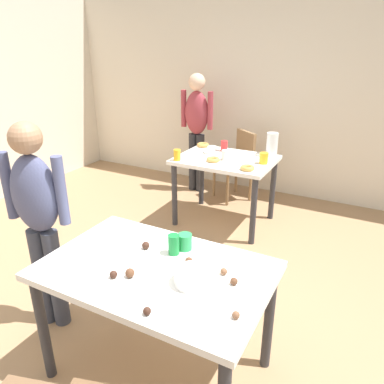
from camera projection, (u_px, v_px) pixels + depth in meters
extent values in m
plane|color=#9E7A56|center=(150.00, 350.00, 2.46)|extent=(6.40, 6.40, 0.00)
cube|color=beige|center=(290.00, 94.00, 4.59)|extent=(6.40, 0.10, 2.60)
cube|color=white|center=(155.00, 271.00, 2.04)|extent=(1.26, 0.81, 0.04)
cylinder|color=#2D2D33|center=(43.00, 329.00, 2.15)|extent=(0.06, 0.06, 0.71)
cylinder|color=#2D2D33|center=(118.00, 269.00, 2.71)|extent=(0.06, 0.06, 0.71)
cylinder|color=#2D2D33|center=(269.00, 320.00, 2.22)|extent=(0.06, 0.06, 0.71)
cube|color=white|center=(226.00, 160.00, 3.95)|extent=(1.02, 0.78, 0.04)
cylinder|color=#2D2D33|center=(175.00, 195.00, 4.02)|extent=(0.06, 0.06, 0.71)
cylinder|color=#2D2D33|center=(253.00, 211.00, 3.63)|extent=(0.06, 0.06, 0.71)
cylinder|color=#2D2D33|center=(201.00, 177.00, 4.56)|extent=(0.06, 0.06, 0.71)
cylinder|color=#2D2D33|center=(273.00, 190.00, 4.17)|extent=(0.06, 0.06, 0.71)
cube|color=olive|center=(233.00, 167.00, 4.69)|extent=(0.56, 0.56, 0.04)
cube|color=olive|center=(246.00, 148.00, 4.67)|extent=(0.33, 0.26, 0.42)
cylinder|color=olive|center=(227.00, 190.00, 4.56)|extent=(0.04, 0.04, 0.41)
cylinder|color=olive|center=(214.00, 181.00, 4.85)|extent=(0.04, 0.04, 0.41)
cylinder|color=olive|center=(250.00, 186.00, 4.70)|extent=(0.04, 0.04, 0.41)
cylinder|color=olive|center=(236.00, 177.00, 4.98)|extent=(0.04, 0.04, 0.41)
cylinder|color=#383D4C|center=(43.00, 277.00, 2.60)|extent=(0.11, 0.11, 0.74)
cylinder|color=#383D4C|center=(57.00, 279.00, 2.57)|extent=(0.11, 0.11, 0.74)
ellipsoid|color=#4C5175|center=(35.00, 194.00, 2.34)|extent=(0.36, 0.27, 0.53)
sphere|color=#997051|center=(25.00, 138.00, 2.21)|extent=(0.20, 0.20, 0.20)
cylinder|color=#4C5175|center=(8.00, 186.00, 2.37)|extent=(0.09, 0.09, 0.45)
cylinder|color=#4C5175|center=(61.00, 191.00, 2.29)|extent=(0.09, 0.09, 0.45)
cylinder|color=#28282D|center=(200.00, 163.00, 4.96)|extent=(0.11, 0.11, 0.78)
cylinder|color=#28282D|center=(193.00, 162.00, 5.00)|extent=(0.11, 0.11, 0.78)
ellipsoid|color=#9E3842|center=(197.00, 113.00, 4.73)|extent=(0.32, 0.20, 0.55)
sphere|color=beige|center=(197.00, 82.00, 4.59)|extent=(0.21, 0.21, 0.21)
cylinder|color=#9E3842|center=(210.00, 111.00, 4.63)|extent=(0.07, 0.07, 0.47)
cylinder|color=#9E3842|center=(184.00, 108.00, 4.80)|extent=(0.07, 0.07, 0.47)
cylinder|color=white|center=(193.00, 277.00, 1.89)|extent=(0.19, 0.19, 0.08)
cylinder|color=#198438|center=(174.00, 244.00, 2.14)|extent=(0.07, 0.07, 0.12)
cube|color=silver|center=(156.00, 272.00, 1.99)|extent=(0.17, 0.02, 0.01)
cylinder|color=green|center=(185.00, 242.00, 2.20)|extent=(0.08, 0.08, 0.10)
sphere|color=brown|center=(224.00, 271.00, 1.97)|extent=(0.04, 0.04, 0.04)
sphere|color=brown|center=(189.00, 261.00, 2.05)|extent=(0.04, 0.04, 0.04)
sphere|color=#3D2319|center=(146.00, 245.00, 2.21)|extent=(0.05, 0.05, 0.05)
sphere|color=#3D2319|center=(147.00, 311.00, 1.68)|extent=(0.04, 0.04, 0.04)
sphere|color=brown|center=(130.00, 273.00, 1.94)|extent=(0.05, 0.05, 0.05)
sphere|color=brown|center=(236.00, 315.00, 1.65)|extent=(0.04, 0.04, 0.04)
sphere|color=#3D2319|center=(114.00, 275.00, 1.94)|extent=(0.04, 0.04, 0.04)
sphere|color=brown|center=(234.00, 281.00, 1.88)|extent=(0.04, 0.04, 0.04)
cylinder|color=white|center=(272.00, 144.00, 3.98)|extent=(0.12, 0.12, 0.25)
cylinder|color=yellow|center=(264.00, 158.00, 3.75)|extent=(0.09, 0.09, 0.11)
cylinder|color=red|center=(224.00, 146.00, 4.18)|extent=(0.08, 0.08, 0.12)
cylinder|color=white|center=(225.00, 155.00, 3.86)|extent=(0.08, 0.08, 0.10)
cylinder|color=yellow|center=(177.00, 155.00, 3.84)|extent=(0.07, 0.07, 0.12)
torus|color=white|center=(261.00, 154.00, 4.03)|extent=(0.11, 0.11, 0.03)
torus|color=white|center=(212.00, 148.00, 4.25)|extent=(0.13, 0.13, 0.04)
torus|color=gold|center=(247.00, 168.00, 3.57)|extent=(0.14, 0.14, 0.04)
torus|color=gold|center=(203.00, 145.00, 4.37)|extent=(0.14, 0.14, 0.04)
torus|color=gold|center=(213.00, 159.00, 3.83)|extent=(0.14, 0.14, 0.04)
torus|color=white|center=(209.00, 151.00, 4.12)|extent=(0.13, 0.13, 0.04)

